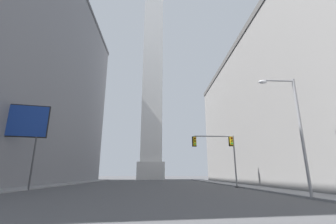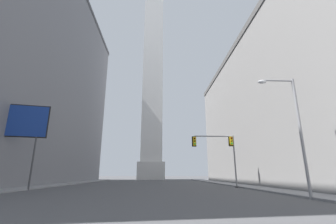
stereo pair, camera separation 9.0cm
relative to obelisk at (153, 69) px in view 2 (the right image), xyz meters
name	(u,v)px [view 2 (the right image)]	position (x,y,z in m)	size (l,w,h in m)	color
sidewalk_left	(10,189)	(-14.05, -43.20, -35.70)	(5.00, 81.01, 0.15)	gray
sidewalk_right	(267,188)	(14.05, -43.20, -35.70)	(5.00, 81.01, 0.15)	gray
obelisk	(153,69)	(0.00, 0.00, 0.00)	(7.95, 7.95, 74.08)	silver
traffic_light_mid_right	(220,147)	(9.62, -40.83, -30.88)	(5.57, 0.52, 6.40)	slate
street_lamp	(294,122)	(11.18, -54.21, -30.62)	(2.77, 0.36, 8.45)	gray
billboard_sign	(17,122)	(-13.57, -44.81, -28.80)	(6.04, 1.45, 8.99)	#3F3F42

